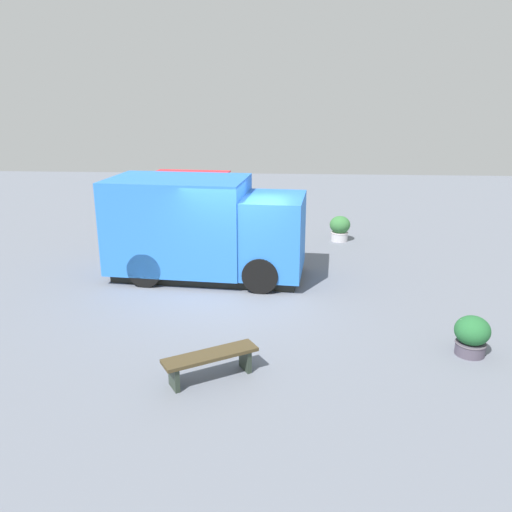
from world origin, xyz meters
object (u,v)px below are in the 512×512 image
(planter_flowering_far, at_px, (472,335))
(plaza_bench, at_px, (211,360))
(food_truck, at_px, (204,230))
(planter_flowering_near, at_px, (340,228))

(planter_flowering_far, bearing_deg, plaza_bench, 104.12)
(food_truck, height_order, planter_flowering_far, food_truck)
(food_truck, distance_m, planter_flowering_near, 5.37)
(food_truck, bearing_deg, planter_flowering_far, -125.86)
(food_truck, distance_m, planter_flowering_far, 6.86)
(food_truck, distance_m, plaza_bench, 5.30)
(food_truck, bearing_deg, plaza_bench, -169.71)
(plaza_bench, bearing_deg, planter_flowering_near, -18.13)
(food_truck, xyz_separation_m, planter_flowering_far, (-3.99, -5.52, -0.85))
(planter_flowering_far, xyz_separation_m, plaza_bench, (-1.15, 4.59, -0.04))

